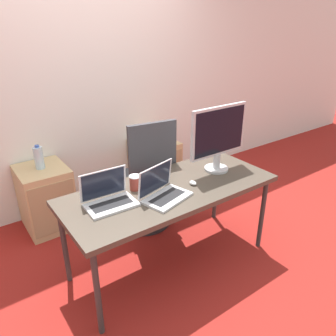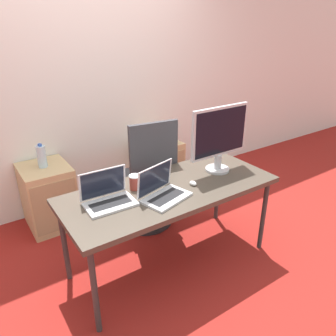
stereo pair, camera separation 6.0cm
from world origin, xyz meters
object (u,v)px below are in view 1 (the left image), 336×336
at_px(cabinet_left, 46,198).
at_px(coffee_cup_white, 163,176).
at_px(water_bottle, 39,158).
at_px(laptop_left, 163,191).
at_px(monitor, 218,136).
at_px(cabinet_right, 155,166).
at_px(office_chair, 145,186).
at_px(coffee_cup_brown, 135,182).
at_px(laptop_right, 109,198).
at_px(mouse, 193,183).

distance_m(cabinet_left, coffee_cup_white, 1.30).
distance_m(water_bottle, laptop_left, 1.34).
bearing_deg(monitor, cabinet_right, 85.02).
distance_m(office_chair, coffee_cup_brown, 0.68).
distance_m(office_chair, laptop_right, 0.89).
bearing_deg(coffee_cup_brown, laptop_right, -162.72).
height_order(cabinet_left, coffee_cup_white, coffee_cup_white).
relative_size(laptop_left, coffee_cup_white, 4.14).
xyz_separation_m(water_bottle, coffee_cup_white, (0.67, -1.02, 0.03)).
bearing_deg(coffee_cup_white, laptop_right, -172.65).
height_order(monitor, mouse, monitor).
height_order(office_chair, water_bottle, office_chair).
relative_size(office_chair, laptop_right, 3.15).
relative_size(water_bottle, monitor, 0.41).
bearing_deg(coffee_cup_white, office_chair, 76.02).
bearing_deg(cabinet_left, water_bottle, 90.00).
height_order(cabinet_left, mouse, mouse).
relative_size(laptop_right, mouse, 5.27).
bearing_deg(monitor, office_chair, 123.36).
relative_size(water_bottle, mouse, 3.42).
bearing_deg(cabinet_left, cabinet_right, 0.00).
distance_m(cabinet_left, laptop_left, 1.41).
distance_m(cabinet_right, coffee_cup_white, 1.26).
relative_size(water_bottle, coffee_cup_brown, 2.04).
bearing_deg(cabinet_right, cabinet_left, 180.00).
height_order(office_chair, coffee_cup_white, office_chair).
xyz_separation_m(cabinet_right, laptop_left, (-0.73, -1.23, 0.45)).
relative_size(cabinet_right, water_bottle, 2.75).
xyz_separation_m(laptop_right, coffee_cup_brown, (0.26, 0.08, 0.01)).
xyz_separation_m(office_chair, cabinet_left, (-0.79, 0.54, -0.11)).
bearing_deg(cabinet_right, water_bottle, 179.90).
distance_m(cabinet_right, mouse, 1.34).
xyz_separation_m(laptop_left, laptop_right, (-0.36, 0.14, 0.00)).
bearing_deg(cabinet_right, monitor, -94.98).
relative_size(laptop_left, laptop_right, 1.11).
distance_m(cabinet_left, coffee_cup_brown, 1.18).
distance_m(cabinet_right, monitor, 1.31).
bearing_deg(cabinet_left, laptop_left, -66.82).
bearing_deg(cabinet_right, laptop_right, -135.22).
xyz_separation_m(laptop_left, coffee_cup_brown, (-0.10, 0.22, 0.01)).
bearing_deg(coffee_cup_brown, cabinet_right, 50.26).
bearing_deg(office_chair, laptop_right, -138.94).
relative_size(cabinet_left, laptop_left, 1.61).
height_order(office_chair, mouse, office_chair).
relative_size(cabinet_right, monitor, 1.12).
bearing_deg(mouse, cabinet_right, 70.07).
xyz_separation_m(cabinet_left, mouse, (0.82, -1.20, 0.42)).
height_order(monitor, coffee_cup_white, monitor).
height_order(cabinet_left, monitor, monitor).
bearing_deg(water_bottle, cabinet_right, -0.10).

